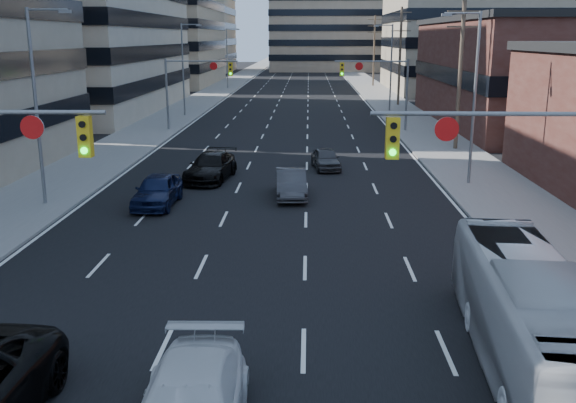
{
  "coord_description": "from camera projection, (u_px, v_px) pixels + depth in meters",
  "views": [
    {
      "loc": [
        1.88,
        -8.86,
        7.74
      ],
      "look_at": [
        1.19,
        12.66,
        2.2
      ],
      "focal_mm": 40.0,
      "sensor_mm": 36.0,
      "label": 1
    }
  ],
  "objects": [
    {
      "name": "signal_far_left",
      "position": [
        194.0,
        80.0,
        53.29
      ],
      "size": [
        6.09,
        0.33,
        6.0
      ],
      "color": "slate",
      "rests_on": "ground"
    },
    {
      "name": "streetlight_left_far",
      "position": [
        228.0,
        55.0,
        96.74
      ],
      "size": [
        2.03,
        0.22,
        9.0
      ],
      "color": "slate",
      "rests_on": "ground"
    },
    {
      "name": "sedan_grey_right",
      "position": [
        326.0,
        159.0,
        38.58
      ],
      "size": [
        1.96,
        3.84,
        1.25
      ],
      "primitive_type": "imported",
      "rotation": [
        0.0,
        0.0,
        0.13
      ],
      "color": "#39393B",
      "rests_on": "ground"
    },
    {
      "name": "sedan_grey_center",
      "position": [
        291.0,
        184.0,
        31.73
      ],
      "size": [
        1.72,
        4.27,
        1.38
      ],
      "primitive_type": "imported",
      "rotation": [
        0.0,
        0.0,
        0.06
      ],
      "color": "#333335",
      "rests_on": "ground"
    },
    {
      "name": "utility_pole_block",
      "position": [
        460.0,
        67.0,
        43.59
      ],
      "size": [
        2.2,
        0.28,
        11.0
      ],
      "color": "#4C3D2D",
      "rests_on": "ground"
    },
    {
      "name": "signal_far_right",
      "position": [
        379.0,
        80.0,
        52.81
      ],
      "size": [
        6.09,
        0.33,
        6.0
      ],
      "color": "slate",
      "rests_on": "ground"
    },
    {
      "name": "utility_pole_midblock",
      "position": [
        400.0,
        55.0,
        72.63
      ],
      "size": [
        2.2,
        0.28,
        11.0
      ],
      "color": "#4C3D2D",
      "rests_on": "ground"
    },
    {
      "name": "storefront_right_mid",
      "position": [
        557.0,
        74.0,
        57.1
      ],
      "size": [
        20.0,
        30.0,
        9.0
      ],
      "primitive_type": "cube",
      "color": "#472119",
      "rests_on": "ground"
    },
    {
      "name": "sidewalk_left",
      "position": [
        246.0,
        74.0,
        136.74
      ],
      "size": [
        5.0,
        300.0,
        0.15
      ],
      "primitive_type": "cube",
      "color": "slate",
      "rests_on": "ground"
    },
    {
      "name": "office_right_far",
      "position": [
        468.0,
        42.0,
        93.23
      ],
      "size": [
        22.0,
        28.0,
        14.0
      ],
      "primitive_type": "cube",
      "color": "gray",
      "rests_on": "ground"
    },
    {
      "name": "sedan_black_far",
      "position": [
        211.0,
        167.0,
        35.56
      ],
      "size": [
        2.72,
        5.34,
        1.49
      ],
      "primitive_type": "imported",
      "rotation": [
        0.0,
        0.0,
        -0.13
      ],
      "color": "black",
      "rests_on": "ground"
    },
    {
      "name": "bg_block_right",
      "position": [
        453.0,
        45.0,
        133.91
      ],
      "size": [
        22.0,
        22.0,
        12.0
      ],
      "primitive_type": "cube",
      "color": "gray",
      "rests_on": "ground"
    },
    {
      "name": "streetlight_right_far",
      "position": [
        390.0,
        63.0,
        67.06
      ],
      "size": [
        2.03,
        0.22,
        9.0
      ],
      "color": "slate",
      "rests_on": "ground"
    },
    {
      "name": "streetlight_right_near",
      "position": [
        472.0,
        90.0,
        33.19
      ],
      "size": [
        2.03,
        0.22,
        9.0
      ],
      "color": "slate",
      "rests_on": "ground"
    },
    {
      "name": "sidewalk_right",
      "position": [
        354.0,
        74.0,
        136.03
      ],
      "size": [
        5.0,
        300.0,
        0.15
      ],
      "primitive_type": "cube",
      "color": "slate",
      "rests_on": "ground"
    },
    {
      "name": "streetlight_left_near",
      "position": [
        39.0,
        98.0,
        28.99
      ],
      "size": [
        2.03,
        0.22,
        9.0
      ],
      "color": "slate",
      "rests_on": "ground"
    },
    {
      "name": "sedan_blue",
      "position": [
        157.0,
        190.0,
        30.1
      ],
      "size": [
        1.85,
        4.45,
        1.51
      ],
      "primitive_type": "imported",
      "rotation": [
        0.0,
        0.0,
        -0.02
      ],
      "color": "#0D1434",
      "rests_on": "ground"
    },
    {
      "name": "transit_bus",
      "position": [
        530.0,
        316.0,
        15.19
      ],
      "size": [
        2.94,
        9.66,
        2.65
      ],
      "primitive_type": "imported",
      "rotation": [
        0.0,
        0.0,
        -0.08
      ],
      "color": "#B9B9B9",
      "rests_on": "ground"
    },
    {
      "name": "streetlight_left_mid",
      "position": [
        184.0,
        65.0,
        62.87
      ],
      "size": [
        2.03,
        0.22,
        9.0
      ],
      "color": "slate",
      "rests_on": "ground"
    },
    {
      "name": "utility_pole_distant",
      "position": [
        374.0,
        50.0,
        101.67
      ],
      "size": [
        2.2,
        0.28,
        11.0
      ],
      "color": "#4C3D2D",
      "rests_on": "ground"
    },
    {
      "name": "road_surface",
      "position": [
        300.0,
        74.0,
        136.4
      ],
      "size": [
        18.0,
        300.0,
        0.02
      ],
      "primitive_type": "cube",
      "color": "black",
      "rests_on": "ground"
    },
    {
      "name": "bg_block_left",
      "position": [
        177.0,
        27.0,
        144.46
      ],
      "size": [
        24.0,
        24.0,
        20.0
      ],
      "primitive_type": "cube",
      "color": "#ADA089",
      "rests_on": "ground"
    },
    {
      "name": "office_left_far",
      "position": [
        153.0,
        35.0,
        106.11
      ],
      "size": [
        20.0,
        30.0,
        16.0
      ],
      "primitive_type": "cube",
      "color": "gray",
      "rests_on": "ground"
    },
    {
      "name": "signal_near_right",
      "position": [
        518.0,
        170.0,
        17.0
      ],
      "size": [
        6.59,
        0.33,
        6.0
      ],
      "color": "slate",
      "rests_on": "ground"
    }
  ]
}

